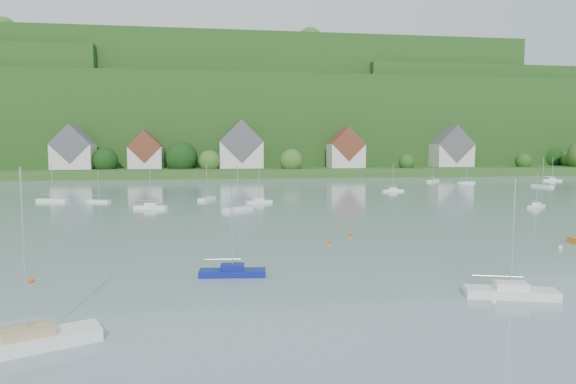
% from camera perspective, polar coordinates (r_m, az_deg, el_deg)
% --- Properties ---
extents(far_shore_strip, '(600.00, 60.00, 3.00)m').
position_cam_1_polar(far_shore_strip, '(201.21, -6.95, 2.46)').
color(far_shore_strip, '#2A511E').
rests_on(far_shore_strip, ground).
extents(forested_ridge, '(620.00, 181.22, 69.89)m').
position_cam_1_polar(forested_ridge, '(269.81, -7.20, 7.69)').
color(forested_ridge, '#204516').
rests_on(forested_ridge, ground).
extents(village_building_0, '(14.00, 10.40, 16.00)m').
position_cam_1_polar(village_building_0, '(194.80, -23.34, 4.34)').
color(village_building_0, silver).
rests_on(village_building_0, far_shore_strip).
extents(village_building_1, '(12.00, 9.36, 14.00)m').
position_cam_1_polar(village_building_1, '(191.76, -15.93, 4.33)').
color(village_building_1, silver).
rests_on(village_building_1, far_shore_strip).
extents(village_building_2, '(16.00, 11.44, 18.00)m').
position_cam_1_polar(village_building_2, '(189.16, -5.39, 4.96)').
color(village_building_2, silver).
rests_on(village_building_2, far_shore_strip).
extents(village_building_3, '(13.00, 10.40, 15.50)m').
position_cam_1_polar(village_building_3, '(193.22, 6.62, 4.70)').
color(village_building_3, silver).
rests_on(village_building_3, far_shore_strip).
extents(village_building_4, '(15.00, 10.40, 16.50)m').
position_cam_1_polar(village_building_4, '(212.75, 18.19, 4.56)').
color(village_building_4, silver).
rests_on(village_building_4, far_shore_strip).
extents(near_sailboat_1, '(5.74, 2.14, 7.58)m').
position_cam_1_polar(near_sailboat_1, '(43.15, -6.37, -8.99)').
color(near_sailboat_1, navy).
rests_on(near_sailboat_1, ground).
extents(near_sailboat_2, '(7.53, 4.97, 9.92)m').
position_cam_1_polar(near_sailboat_2, '(31.54, -27.55, -14.82)').
color(near_sailboat_2, white).
rests_on(near_sailboat_2, ground).
extents(near_sailboat_4, '(6.70, 3.54, 8.71)m').
position_cam_1_polar(near_sailboat_4, '(40.52, 24.13, -10.32)').
color(near_sailboat_4, white).
rests_on(near_sailboat_4, ground).
extents(mooring_buoy_0, '(0.42, 0.42, 0.42)m').
position_cam_1_polar(mooring_buoy_0, '(46.04, -27.29, -9.18)').
color(mooring_buoy_0, '#EC4305').
rests_on(mooring_buoy_0, ground).
extents(mooring_buoy_1, '(0.44, 0.44, 0.44)m').
position_cam_1_polar(mooring_buoy_1, '(38.57, 22.40, -11.74)').
color(mooring_buoy_1, white).
rests_on(mooring_buoy_1, ground).
extents(mooring_buoy_2, '(0.43, 0.43, 0.43)m').
position_cam_1_polar(mooring_buoy_2, '(57.34, 4.68, -5.86)').
color(mooring_buoy_2, '#EC4305').
rests_on(mooring_buoy_2, ground).
extents(mooring_buoy_3, '(0.48, 0.48, 0.48)m').
position_cam_1_polar(mooring_buoy_3, '(62.34, 7.12, -4.98)').
color(mooring_buoy_3, '#EC4305').
rests_on(mooring_buoy_3, ground).
extents(mooring_buoy_4, '(0.50, 0.50, 0.50)m').
position_cam_1_polar(mooring_buoy_4, '(61.53, 28.70, -5.72)').
color(mooring_buoy_4, white).
rests_on(mooring_buoy_4, ground).
extents(far_sailboat_cluster, '(196.31, 70.45, 8.53)m').
position_cam_1_polar(far_sailboat_cluster, '(118.37, -1.31, 0.05)').
color(far_sailboat_cluster, white).
rests_on(far_sailboat_cluster, ground).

